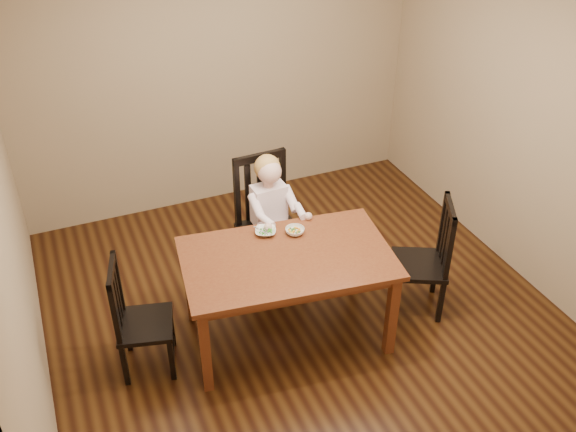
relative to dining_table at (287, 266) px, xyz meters
name	(u,v)px	position (x,y,z in m)	size (l,w,h in m)	color
room	(302,167)	(0.21, 0.22, 0.67)	(4.01, 4.01, 2.71)	#3F230D
dining_table	(287,266)	(0.00, 0.00, 0.00)	(1.64, 1.11, 0.77)	#552513
chair_child	(268,222)	(0.15, 0.78, -0.14)	(0.51, 0.49, 1.13)	black
chair_left	(138,320)	(-1.11, 0.11, -0.23)	(0.47, 0.49, 0.94)	black
chair_right	(426,259)	(1.16, -0.12, -0.20)	(0.56, 0.57, 1.00)	black
toddler	(270,209)	(0.15, 0.73, 0.03)	(0.37, 0.47, 0.64)	white
bowl_peas	(266,232)	(-0.04, 0.33, 0.11)	(0.16, 0.16, 0.04)	white
bowl_veg	(295,231)	(0.17, 0.24, 0.11)	(0.15, 0.15, 0.05)	white
fork	(261,231)	(-0.09, 0.31, 0.13)	(0.09, 0.10, 0.05)	silver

